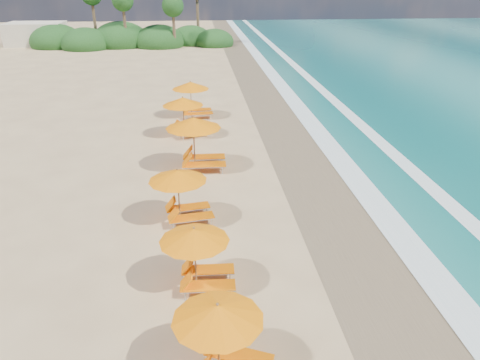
# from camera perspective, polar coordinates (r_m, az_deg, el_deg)

# --- Properties ---
(ground) EXTENTS (160.00, 160.00, 0.00)m
(ground) POSITION_cam_1_polar(r_m,az_deg,el_deg) (18.32, 0.00, -3.42)
(ground) COLOR tan
(ground) RESTS_ON ground
(wet_sand) EXTENTS (4.00, 160.00, 0.01)m
(wet_sand) POSITION_cam_1_polar(r_m,az_deg,el_deg) (19.07, 12.06, -2.80)
(wet_sand) COLOR olive
(wet_sand) RESTS_ON ground
(surf_foam) EXTENTS (4.00, 160.00, 0.01)m
(surf_foam) POSITION_cam_1_polar(r_m,az_deg,el_deg) (20.02, 19.48, -2.30)
(surf_foam) COLOR white
(surf_foam) RESTS_ON ground
(station_1) EXTENTS (2.73, 2.71, 2.09)m
(station_1) POSITION_cam_1_polar(r_m,az_deg,el_deg) (10.72, -1.88, -19.05)
(station_1) COLOR olive
(station_1) RESTS_ON ground
(station_2) EXTENTS (2.25, 2.09, 2.06)m
(station_2) POSITION_cam_1_polar(r_m,az_deg,el_deg) (13.40, -4.94, -9.18)
(station_2) COLOR olive
(station_2) RESTS_ON ground
(station_3) EXTENTS (2.57, 2.44, 2.17)m
(station_3) POSITION_cam_1_polar(r_m,az_deg,el_deg) (16.94, -7.13, -1.47)
(station_3) COLOR olive
(station_3) RESTS_ON ground
(station_4) EXTENTS (2.84, 2.63, 2.62)m
(station_4) POSITION_cam_1_polar(r_m,az_deg,el_deg) (21.48, -5.23, 5.04)
(station_4) COLOR olive
(station_4) RESTS_ON ground
(station_5) EXTENTS (3.06, 3.03, 2.34)m
(station_5) POSITION_cam_1_polar(r_m,az_deg,el_deg) (26.22, -6.70, 8.20)
(station_5) COLOR olive
(station_5) RESTS_ON ground
(station_6) EXTENTS (2.70, 2.53, 2.39)m
(station_6) POSITION_cam_1_polar(r_m,az_deg,el_deg) (29.82, -5.79, 10.27)
(station_6) COLOR olive
(station_6) RESTS_ON ground
(treeline) EXTENTS (25.80, 8.80, 9.74)m
(treeline) POSITION_cam_1_polar(r_m,az_deg,el_deg) (62.67, -13.74, 16.80)
(treeline) COLOR #163D14
(treeline) RESTS_ON ground
(beach_building) EXTENTS (7.00, 5.00, 2.80)m
(beach_building) POSITION_cam_1_polar(r_m,az_deg,el_deg) (67.69, -24.07, 16.33)
(beach_building) COLOR beige
(beach_building) RESTS_ON ground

